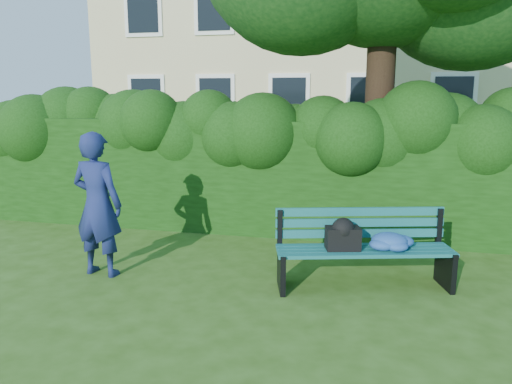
# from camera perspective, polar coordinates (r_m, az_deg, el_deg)

# --- Properties ---
(ground) EXTENTS (80.00, 80.00, 0.00)m
(ground) POSITION_cam_1_polar(r_m,az_deg,el_deg) (6.20, -1.32, -9.71)
(ground) COLOR #2E4E14
(ground) RESTS_ON ground
(hedge) EXTENTS (10.00, 1.00, 1.80)m
(hedge) POSITION_cam_1_polar(r_m,az_deg,el_deg) (8.04, 2.67, 1.83)
(hedge) COLOR black
(hedge) RESTS_ON ground
(park_bench) EXTENTS (2.08, 1.07, 0.89)m
(park_bench) POSITION_cam_1_polar(r_m,az_deg,el_deg) (5.90, 12.48, -5.93)
(park_bench) COLOR #0E4949
(park_bench) RESTS_ON ground
(man_reading) EXTENTS (0.69, 0.49, 1.77)m
(man_reading) POSITION_cam_1_polar(r_m,az_deg,el_deg) (6.36, -17.66, -1.37)
(man_reading) COLOR navy
(man_reading) RESTS_ON ground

